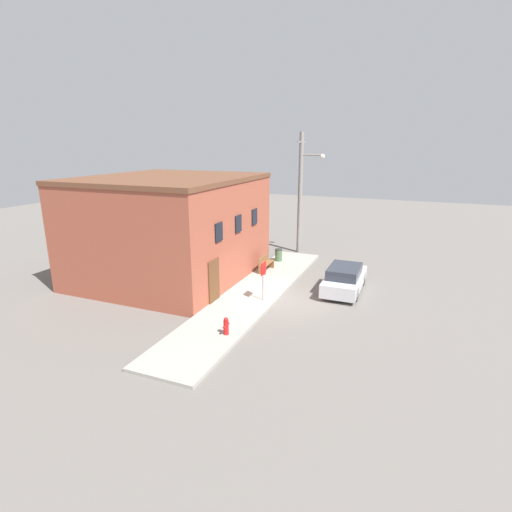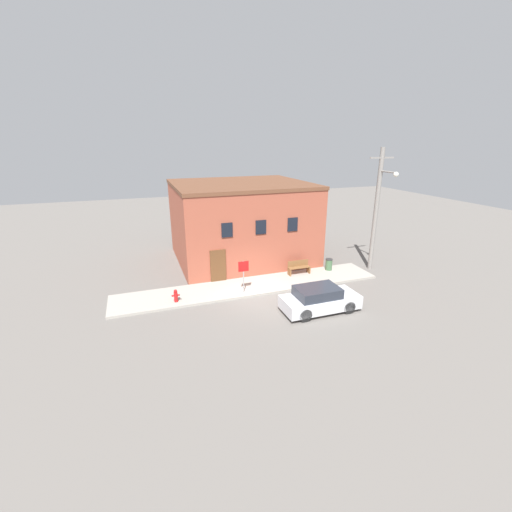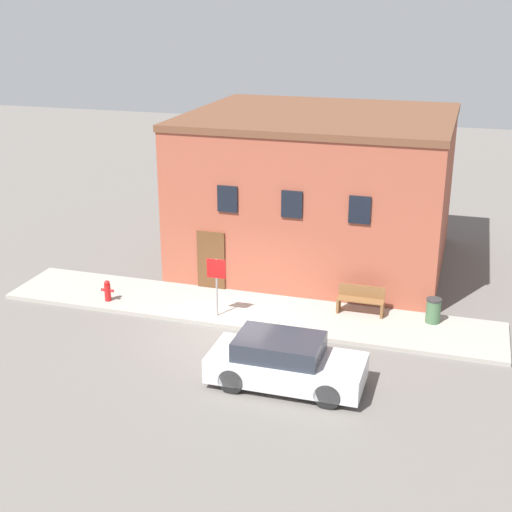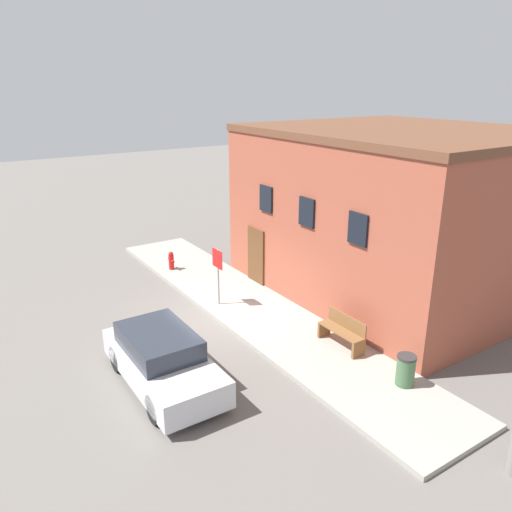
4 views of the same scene
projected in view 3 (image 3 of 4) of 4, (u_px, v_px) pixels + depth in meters
The scene contains 8 objects.
ground_plane at pixel (232, 330), 22.18m from camera, with size 80.00×80.00×0.00m, color #66605B.
sidewalk at pixel (246, 310), 23.39m from camera, with size 16.47×2.75×0.13m.
brick_building at pixel (319, 189), 27.12m from camera, with size 9.60×8.52×5.74m.
fire_hydrant at pixel (107, 291), 23.84m from camera, with size 0.44×0.21×0.73m.
stop_sign at pixel (216, 277), 22.38m from camera, with size 0.62×0.06×1.93m.
bench at pixel (361, 300), 22.88m from camera, with size 1.49×0.44×0.91m.
trash_bin at pixel (433, 310), 22.24m from camera, with size 0.48×0.48×0.79m.
parked_car at pixel (285, 363), 18.79m from camera, with size 4.11×1.74×1.38m.
Camera 3 is at (6.59, -18.96, 9.74)m, focal length 50.00 mm.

